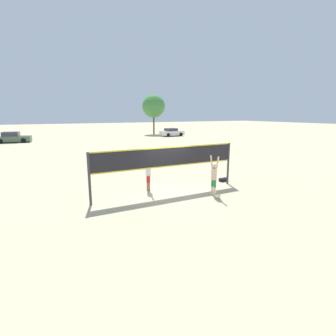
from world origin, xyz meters
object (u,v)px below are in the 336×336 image
object	(u,v)px
tree_left_cluster	(154,106)
volleyball_net	(168,161)
player_blocker	(148,171)
parked_car_far	(172,133)
gear_bag	(224,180)
volleyball	(218,196)
parked_car_near	(13,138)
player_spiker	(214,175)

from	to	relation	value
tree_left_cluster	volleyball_net	bearing A→B (deg)	-113.49
player_blocker	parked_car_far	size ratio (longest dim) A/B	0.47
player_blocker	gear_bag	world-z (taller)	player_blocker
volleyball_net	player_blocker	size ratio (longest dim) A/B	3.90
volleyball_net	volleyball	distance (m)	3.07
volleyball_net	tree_left_cluster	size ratio (longest dim) A/B	1.05
parked_car_near	parked_car_far	world-z (taller)	parked_car_near
parked_car_near	player_spiker	bearing A→B (deg)	-64.14
player_spiker	player_blocker	xyz separation A→B (m)	(-2.57, 2.26, 0.02)
gear_bag	volleyball_net	bearing A→B (deg)	-172.58
tree_left_cluster	volleyball	bearing A→B (deg)	-110.12
parked_car_near	parked_car_far	distance (m)	25.02
player_spiker	volleyball_net	bearing A→B (deg)	51.34
parked_car_near	tree_left_cluster	xyz separation A→B (m)	(24.05, 4.65, 4.73)
volleyball_net	player_blocker	xyz separation A→B (m)	(-0.76, 0.81, -0.64)
gear_bag	tree_left_cluster	distance (m)	37.73
volleyball_net	gear_bag	world-z (taller)	volleyball_net
volleyball_net	player_spiker	size ratio (longest dim) A/B	3.95
player_blocker	parked_car_far	bearing A→B (deg)	149.51
player_blocker	gear_bag	distance (m)	4.96
player_blocker	volleyball	bearing A→B (deg)	42.09
player_spiker	volleyball	xyz separation A→B (m)	(-0.07, -0.50, -0.95)
volleyball_net	player_blocker	bearing A→B (deg)	133.04
volleyball	parked_car_far	size ratio (longest dim) A/B	0.05
volleyball_net	gear_bag	size ratio (longest dim) A/B	14.72
volleyball_net	parked_car_near	xyz separation A→B (m)	(-8.38, 31.40, -1.04)
player_blocker	tree_left_cluster	xyz separation A→B (m)	(16.42, 35.24, 4.32)
volleyball_net	tree_left_cluster	xyz separation A→B (m)	(15.67, 36.05, 3.69)
player_spiker	parked_car_near	bearing A→B (deg)	17.24
gear_bag	parked_car_far	size ratio (longest dim) A/B	0.13
volleyball_net	gear_bag	xyz separation A→B (m)	(4.10, 0.53, -1.61)
player_spiker	parked_car_far	bearing A→B (deg)	-24.98
player_spiker	parked_car_far	world-z (taller)	player_spiker
player_spiker	volleyball	size ratio (longest dim) A/B	8.92
player_blocker	parked_car_near	size ratio (longest dim) A/B	0.43
parked_car_far	parked_car_near	bearing A→B (deg)	174.61
player_spiker	volleyball	distance (m)	1.08
volleyball	gear_bag	world-z (taller)	volleyball
player_spiker	parked_car_far	size ratio (longest dim) A/B	0.47
volleyball_net	tree_left_cluster	distance (m)	39.48
volleyball_net	player_spiker	distance (m)	2.42
volleyball	gear_bag	distance (m)	3.43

